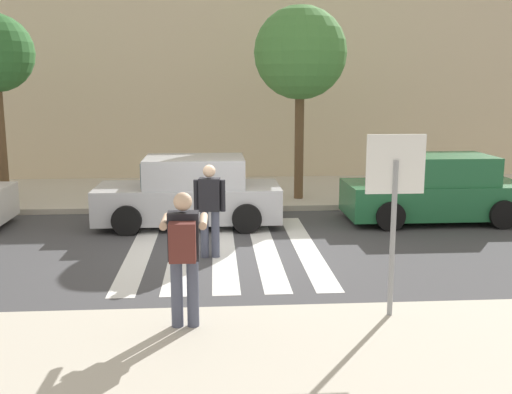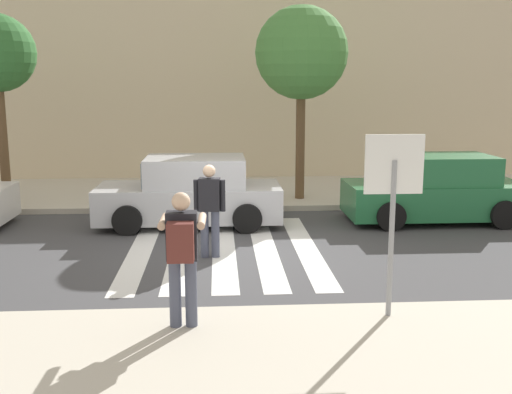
# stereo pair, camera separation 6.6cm
# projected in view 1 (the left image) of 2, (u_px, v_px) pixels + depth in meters

# --- Properties ---
(ground_plane) EXTENTS (120.00, 120.00, 0.00)m
(ground_plane) POSITION_uv_depth(u_px,v_px,m) (224.00, 252.00, 11.42)
(ground_plane) COLOR #424244
(sidewalk_far) EXTENTS (60.00, 4.80, 0.14)m
(sidewalk_far) POSITION_uv_depth(u_px,v_px,m) (220.00, 192.00, 17.29)
(sidewalk_far) COLOR beige
(sidewalk_far) RESTS_ON ground
(building_facade_far) EXTENTS (56.00, 4.00, 6.19)m
(building_facade_far) POSITION_uv_depth(u_px,v_px,m) (218.00, 85.00, 21.03)
(building_facade_far) COLOR beige
(building_facade_far) RESTS_ON ground
(crosswalk_stripe_0) EXTENTS (0.44, 5.20, 0.01)m
(crosswalk_stripe_0) POSITION_uv_depth(u_px,v_px,m) (141.00, 251.00, 11.50)
(crosswalk_stripe_0) COLOR silver
(crosswalk_stripe_0) RESTS_ON ground
(crosswalk_stripe_1) EXTENTS (0.44, 5.20, 0.01)m
(crosswalk_stripe_1) POSITION_uv_depth(u_px,v_px,m) (182.00, 250.00, 11.56)
(crosswalk_stripe_1) COLOR silver
(crosswalk_stripe_1) RESTS_ON ground
(crosswalk_stripe_2) EXTENTS (0.44, 5.20, 0.01)m
(crosswalk_stripe_2) POSITION_uv_depth(u_px,v_px,m) (224.00, 249.00, 11.61)
(crosswalk_stripe_2) COLOR silver
(crosswalk_stripe_2) RESTS_ON ground
(crosswalk_stripe_3) EXTENTS (0.44, 5.20, 0.01)m
(crosswalk_stripe_3) POSITION_uv_depth(u_px,v_px,m) (265.00, 248.00, 11.67)
(crosswalk_stripe_3) COLOR silver
(crosswalk_stripe_3) RESTS_ON ground
(crosswalk_stripe_4) EXTENTS (0.44, 5.20, 0.01)m
(crosswalk_stripe_4) POSITION_uv_depth(u_px,v_px,m) (305.00, 247.00, 11.72)
(crosswalk_stripe_4) COLOR silver
(crosswalk_stripe_4) RESTS_ON ground
(stop_sign) EXTENTS (0.76, 0.08, 2.40)m
(stop_sign) POSITION_uv_depth(u_px,v_px,m) (395.00, 186.00, 7.65)
(stop_sign) COLOR gray
(stop_sign) RESTS_ON sidewalk_near
(photographer_with_backpack) EXTENTS (0.59, 0.85, 1.72)m
(photographer_with_backpack) POSITION_uv_depth(u_px,v_px,m) (184.00, 248.00, 7.38)
(photographer_with_backpack) COLOR #474C60
(photographer_with_backpack) RESTS_ON sidewalk_near
(pedestrian_crossing) EXTENTS (0.58, 0.28, 1.72)m
(pedestrian_crossing) POSITION_uv_depth(u_px,v_px,m) (210.00, 206.00, 10.91)
(pedestrian_crossing) COLOR #474C60
(pedestrian_crossing) RESTS_ON ground
(parked_car_silver) EXTENTS (4.10, 1.92, 1.55)m
(parked_car_silver) POSITION_uv_depth(u_px,v_px,m) (190.00, 193.00, 13.49)
(parked_car_silver) COLOR #B7BABF
(parked_car_silver) RESTS_ON ground
(parked_car_green) EXTENTS (4.10, 1.92, 1.55)m
(parked_car_green) POSITION_uv_depth(u_px,v_px,m) (436.00, 190.00, 13.88)
(parked_car_green) COLOR #236B3D
(parked_car_green) RESTS_ON ground
(street_tree_center) EXTENTS (2.39, 2.39, 4.99)m
(street_tree_center) POSITION_uv_depth(u_px,v_px,m) (300.00, 54.00, 15.32)
(street_tree_center) COLOR brown
(street_tree_center) RESTS_ON sidewalk_far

